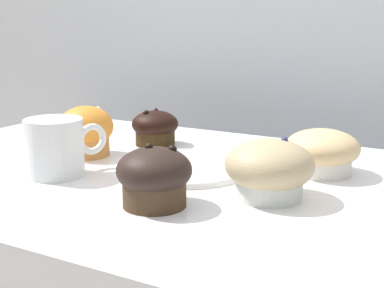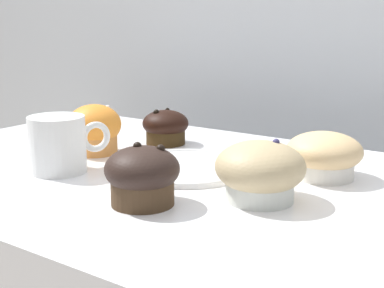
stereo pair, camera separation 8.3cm
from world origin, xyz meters
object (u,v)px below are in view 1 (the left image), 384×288
muffin_back_left (86,131)px  coffee_cup (56,146)px  muffin_back_right (322,152)px  muffin_front_right (269,169)px  muffin_front_center (155,128)px  serving_plate (185,167)px  muffin_front_left (154,177)px

muffin_back_left → coffee_cup: bearing=-71.1°
muffin_back_left → muffin_back_right: (0.39, 0.09, -0.01)m
muffin_back_right → muffin_front_right: bearing=-101.2°
muffin_front_right → muffin_front_center: bearing=148.0°
muffin_front_right → coffee_cup: size_ratio=0.93×
muffin_front_center → muffin_back_left: (-0.06, -0.13, 0.01)m
muffin_back_right → coffee_cup: 0.41m
muffin_front_right → serving_plate: bearing=158.8°
muffin_front_center → muffin_front_left: 0.34m
serving_plate → muffin_front_left: bearing=-73.2°
serving_plate → muffin_front_right: bearing=-21.2°
muffin_front_center → coffee_cup: bearing=-94.6°
muffin_back_left → muffin_back_right: size_ratio=0.83×
muffin_back_left → muffin_back_right: 0.40m
muffin_back_left → coffee_cup: 0.12m
muffin_back_right → serving_plate: bearing=-156.7°
muffin_back_left → muffin_front_left: bearing=-33.1°
muffin_front_left → coffee_cup: 0.21m
muffin_back_right → muffin_front_left: (-0.15, -0.25, 0.00)m
serving_plate → coffee_cup: bearing=-141.9°
muffin_back_left → muffin_front_left: size_ratio=0.98×
muffin_back_left → serving_plate: (0.20, 0.00, -0.04)m
coffee_cup → serving_plate: (0.16, 0.12, -0.04)m
muffin_front_left → serving_plate: bearing=106.8°
coffee_cup → muffin_front_center: bearing=85.4°
muffin_front_center → serving_plate: muffin_front_center is taller
muffin_front_left → muffin_front_right: size_ratio=0.81×
muffin_front_right → coffee_cup: (-0.32, -0.06, 0.01)m
muffin_back_right → muffin_front_center: bearing=173.2°
coffee_cup → muffin_front_left: bearing=-11.8°
muffin_front_center → muffin_front_right: 0.36m
muffin_back_left → serving_plate: size_ratio=0.45×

